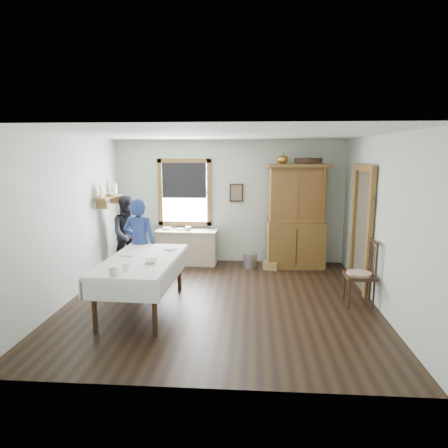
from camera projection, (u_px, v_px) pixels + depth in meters
The scene contains 20 objects.
room at pixel (221, 221), 6.37m from camera, with size 5.01×5.01×2.70m.
window at pixel (184, 189), 8.81m from camera, with size 1.18×0.07×1.48m.
doorway at pixel (362, 225), 7.07m from camera, with size 0.09×1.14×2.22m.
wall_shelf at pixel (109, 195), 8.01m from camera, with size 0.24×1.00×0.44m.
framed_picture at pixel (236, 193), 8.74m from camera, with size 0.30×0.04×0.40m, color #382013.
rug_beater at pixel (373, 197), 6.43m from camera, with size 0.27×0.27×0.01m, color black.
work_counter at pixel (187, 247), 8.75m from camera, with size 1.32×0.50×0.76m, color tan.
china_hutch at pixel (296, 216), 8.39m from camera, with size 1.29×0.61×2.19m, color brown.
dining_table at pixel (143, 284), 6.19m from camera, with size 1.08×2.05×0.82m, color silver.
spindle_chair at pixel (360, 273), 6.35m from camera, with size 0.49×0.49×1.07m, color #382013.
pail at pixel (250, 260), 8.50m from camera, with size 0.30×0.30×0.32m, color #919399.
wicker_basket at pixel (271, 265), 8.37m from camera, with size 0.30×0.21×0.18m, color #956B43.
woman_blue at pixel (140, 247), 7.14m from camera, with size 0.55×0.36×1.51m, color navy.
figure_dark at pixel (129, 236), 8.20m from camera, with size 0.70×0.55×1.44m, color black.
table_cup_a at pixel (114, 272), 5.23m from camera, with size 0.13×0.13×0.10m, color white.
table_cup_b at pixel (125, 268), 5.46m from camera, with size 0.10×0.10×0.09m, color white.
table_bowl at pixel (150, 261), 5.86m from camera, with size 0.22×0.22×0.06m, color white.
counter_book at pixel (176, 229), 8.70m from camera, with size 0.17×0.23×0.02m, color brown.
counter_bowl at pixel (167, 228), 8.74m from camera, with size 0.19×0.19×0.06m, color white.
shelf_bowl at pixel (109, 194), 8.02m from camera, with size 0.22×0.22×0.05m, color white.
Camera 1 is at (0.50, -6.26, 2.42)m, focal length 32.00 mm.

